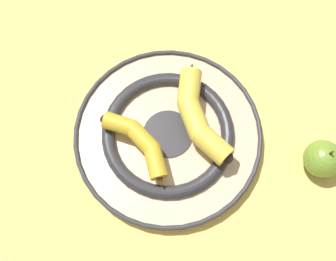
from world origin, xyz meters
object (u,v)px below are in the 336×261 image
at_px(decorative_bowl, 168,134).
at_px(apple, 323,159).
at_px(banana_a, 197,115).
at_px(banana_b, 140,143).

xyz_separation_m(decorative_bowl, apple, (0.09, 0.26, 0.02)).
bearing_deg(banana_a, banana_b, -82.66).
xyz_separation_m(banana_b, apple, (0.07, 0.31, -0.02)).
bearing_deg(banana_b, decorative_bowl, -104.22).
bearing_deg(apple, decorative_bowl, -108.81).
relative_size(banana_a, apple, 2.56).
distance_m(banana_a, apple, 0.23).
height_order(decorative_bowl, banana_a, banana_a).
bearing_deg(apple, banana_b, -102.56).
height_order(decorative_bowl, apple, apple).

